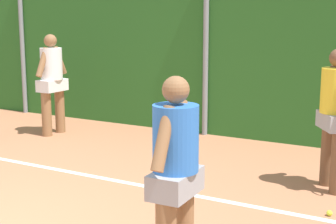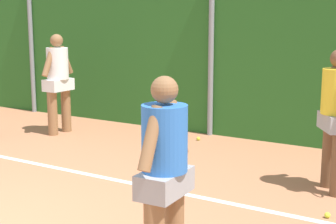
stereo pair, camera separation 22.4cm
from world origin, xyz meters
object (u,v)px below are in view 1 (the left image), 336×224
player_midcourt (335,112)px  player_backcourt_far (52,79)px  tennis_ball_0 (194,138)px  player_foreground_near (176,170)px  tennis_ball_3 (329,213)px

player_midcourt → player_backcourt_far: size_ratio=0.96×
player_midcourt → tennis_ball_0: player_midcourt is taller
player_foreground_near → tennis_ball_3: size_ratio=26.37×
tennis_ball_0 → tennis_ball_3: 3.83m
player_midcourt → player_backcourt_far: bearing=-130.1°
player_midcourt → tennis_ball_3: bearing=-21.7°
player_foreground_near → tennis_ball_3: player_foreground_near is taller
player_backcourt_far → tennis_ball_3: player_backcourt_far is taller
player_midcourt → tennis_ball_3: 1.37m
player_backcourt_far → tennis_ball_3: 5.80m
player_foreground_near → tennis_ball_3: bearing=-23.5°
tennis_ball_0 → tennis_ball_3: bearing=-39.9°
tennis_ball_3 → player_midcourt: bearing=101.2°
player_foreground_near → player_backcourt_far: bearing=49.1°
player_midcourt → tennis_ball_3: player_midcourt is taller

